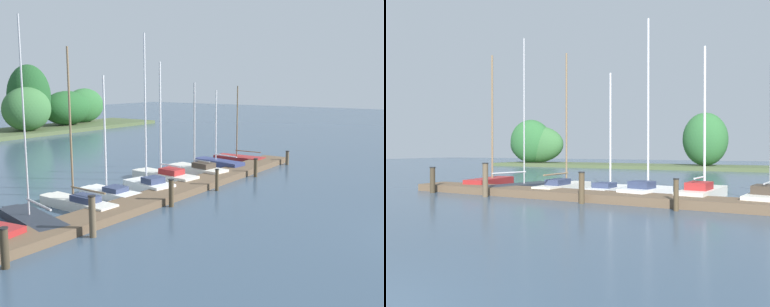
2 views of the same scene
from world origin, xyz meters
TOP-DOWN VIEW (x-y plane):
  - dock_pier at (0.00, 12.74)m, footprint 23.95×1.80m
  - far_shore at (-0.97, 42.71)m, footprint 60.00×8.00m
  - sailboat_0 at (-9.45, 14.75)m, footprint 1.66×3.79m
  - sailboat_1 at (-7.22, 14.67)m, footprint 2.18×4.57m
  - sailboat_2 at (-4.69, 14.84)m, footprint 1.11×4.45m
  - sailboat_3 at (-2.35, 15.16)m, footprint 1.29×3.51m
  - sailboat_4 at (-0.20, 14.43)m, footprint 1.81×3.17m
  - sailboat_5 at (2.11, 15.22)m, footprint 1.57×4.55m
  - sailboat_6 at (4.74, 14.71)m, footprint 1.80×4.26m
  - mooring_piling_0 at (-10.46, 11.47)m, footprint 0.29×0.29m
  - mooring_piling_1 at (-6.92, 11.40)m, footprint 0.29×0.29m
  - mooring_piling_2 at (-1.98, 11.54)m, footprint 0.27×0.27m
  - mooring_piling_3 at (1.85, 11.45)m, footprint 0.21×0.21m

SIDE VIEW (x-z plane):
  - dock_pier at x=0.00m, z-range 0.00..0.35m
  - sailboat_1 at x=-7.22m, z-range -3.85..4.36m
  - sailboat_3 at x=-2.35m, z-range -2.69..3.28m
  - sailboat_2 at x=-4.69m, z-range -3.23..3.93m
  - sailboat_6 at x=4.74m, z-range -2.45..3.15m
  - sailboat_5 at x=2.11m, z-range -3.01..3.74m
  - sailboat_4 at x=-0.20m, z-range -3.64..4.44m
  - sailboat_0 at x=-9.45m, z-range -3.37..4.19m
  - mooring_piling_3 at x=1.85m, z-range 0.01..1.17m
  - mooring_piling_2 at x=-1.98m, z-range 0.01..1.29m
  - mooring_piling_0 at x=-10.46m, z-range 0.01..1.31m
  - mooring_piling_1 at x=-6.92m, z-range 0.01..1.58m
  - far_shore at x=-0.97m, z-range -1.13..6.34m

